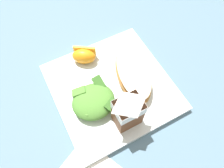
# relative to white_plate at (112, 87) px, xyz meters

# --- Properties ---
(ground) EXTENTS (3.00, 3.00, 0.00)m
(ground) POSITION_rel_white_plate_xyz_m (0.00, 0.00, -0.01)
(ground) COLOR slate
(white_plate) EXTENTS (0.28, 0.28, 0.02)m
(white_plate) POSITION_rel_white_plate_xyz_m (0.00, 0.00, 0.00)
(white_plate) COLOR silver
(white_plate) RESTS_ON ground
(cheesy_pizza_bread) EXTENTS (0.12, 0.18, 0.04)m
(cheesy_pizza_bread) POSITION_rel_white_plate_xyz_m (-0.06, 0.00, 0.03)
(cheesy_pizza_bread) COLOR #A87038
(cheesy_pizza_bread) RESTS_ON white_plate
(green_salad_pile) EXTENTS (0.10, 0.10, 0.04)m
(green_salad_pile) POSITION_rel_white_plate_xyz_m (0.06, 0.02, 0.03)
(green_salad_pile) COLOR #4C8433
(green_salad_pile) RESTS_ON white_plate
(milk_carton) EXTENTS (0.06, 0.04, 0.11)m
(milk_carton) POSITION_rel_white_plate_xyz_m (0.01, 0.09, 0.07)
(milk_carton) COLOR brown
(milk_carton) RESTS_ON white_plate
(orange_wedge_front) EXTENTS (0.07, 0.06, 0.04)m
(orange_wedge_front) POSITION_rel_white_plate_xyz_m (0.03, -0.10, 0.03)
(orange_wedge_front) COLOR orange
(orange_wedge_front) RESTS_ON white_plate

